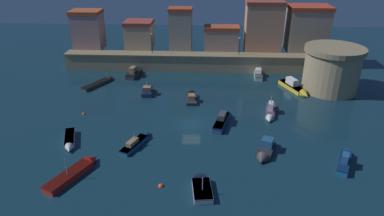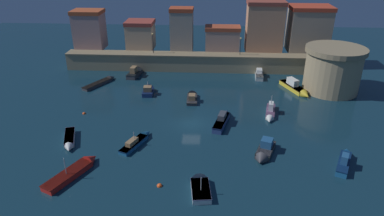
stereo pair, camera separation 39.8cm
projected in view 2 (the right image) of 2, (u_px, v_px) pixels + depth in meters
The scene contains 22 objects.
ground_plane at pixel (191, 124), 47.90m from camera, with size 122.59×122.59×0.00m, color #112D3D.
quay_wall at pixel (198, 62), 66.87m from camera, with size 50.40×3.16×3.25m.
old_town_backdrop at pixel (223, 30), 67.69m from camera, with size 49.38×5.87×9.52m.
fortress_tower at pixel (333, 69), 56.84m from camera, with size 9.47×9.47×7.35m.
quay_lamp_0 at pixel (153, 40), 65.56m from camera, with size 0.32×0.32×3.82m.
quay_lamp_1 at pixel (241, 43), 64.81m from camera, with size 0.32×0.32×3.25m.
moored_boat_0 at pixel (102, 82), 61.20m from camera, with size 4.53×7.01×1.19m.
moored_boat_1 at pixel (200, 185), 35.33m from camera, with size 2.30×4.62×2.61m.
moored_boat_2 at pixel (270, 113), 49.92m from camera, with size 2.17×5.78×3.19m.
moored_boat_3 at pixel (148, 90), 57.43m from camera, with size 1.85×4.20×2.72m.
moored_boat_4 at pixel (76, 170), 37.64m from camera, with size 4.45×7.14×2.97m.
moored_boat_5 at pixel (192, 97), 55.24m from camera, with size 1.72×4.96×1.72m.
moored_boat_6 at pixel (222, 119), 47.89m from camera, with size 2.79×6.74×1.73m.
moored_boat_7 at pixel (69, 140), 43.19m from camera, with size 2.78×5.51×1.06m.
moored_boat_8 at pixel (296, 88), 57.99m from camera, with size 4.26×7.33×2.19m.
moored_boat_9 at pixel (264, 152), 40.66m from camera, with size 3.20×5.17×2.06m.
moored_boat_10 at pixel (138, 141), 43.14m from camera, with size 3.35×5.95×2.17m.
moored_boat_11 at pixel (344, 160), 39.05m from camera, with size 3.44×5.81×1.90m.
moored_boat_12 at pixel (259, 73), 64.46m from camera, with size 1.63×5.53×1.66m.
moored_boat_13 at pixel (136, 72), 64.92m from camera, with size 2.41×5.45×2.25m.
mooring_buoy_0 at pixel (160, 186), 35.72m from camera, with size 0.56×0.56×0.56m, color #EA4C19.
mooring_buoy_1 at pixel (84, 114), 50.60m from camera, with size 0.47×0.47×0.47m, color #EA4C19.
Camera 2 is at (2.65, -42.20, 22.60)m, focal length 32.85 mm.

